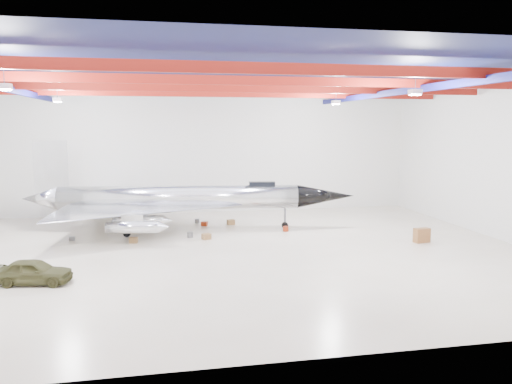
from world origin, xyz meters
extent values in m
plane|color=beige|center=(0.00, 0.00, 0.00)|extent=(40.00, 40.00, 0.00)
plane|color=silver|center=(0.00, 15.00, 5.50)|extent=(40.00, 0.00, 40.00)
plane|color=silver|center=(20.00, 0.00, 5.50)|extent=(0.00, 30.00, 30.00)
plane|color=#0A0F38|center=(0.00, 0.00, 11.00)|extent=(40.00, 40.00, 0.00)
cube|color=maroon|center=(0.00, -9.00, 10.40)|extent=(39.50, 0.25, 0.50)
cube|color=maroon|center=(0.00, -3.00, 10.40)|extent=(39.50, 0.25, 0.50)
cube|color=maroon|center=(0.00, 3.00, 10.40)|extent=(39.50, 0.25, 0.50)
cube|color=maroon|center=(0.00, 9.00, 10.40)|extent=(39.50, 0.25, 0.50)
cube|color=#0D0F53|center=(12.00, 0.00, 10.10)|extent=(0.25, 29.50, 0.40)
cube|color=silver|center=(-10.00, -6.00, 9.70)|extent=(0.55, 0.55, 0.25)
cube|color=silver|center=(10.00, -6.00, 9.70)|extent=(0.55, 0.55, 0.25)
cube|color=silver|center=(-10.00, 6.00, 9.70)|extent=(0.55, 0.55, 0.25)
cube|color=silver|center=(10.00, 6.00, 9.70)|extent=(0.55, 0.55, 0.25)
cylinder|color=silver|center=(-1.84, 7.41, 2.52)|extent=(18.06, 4.03, 1.80)
cone|color=black|center=(9.31, 6.01, 2.52)|extent=(4.68, 2.34, 1.80)
cone|color=silver|center=(-12.10, 8.70, 2.52)|extent=(2.90, 2.12, 1.80)
cube|color=silver|center=(-11.21, 8.59, 4.85)|extent=(2.51, 0.42, 4.05)
cube|color=black|center=(4.40, 6.63, 3.46)|extent=(2.05, 0.96, 0.45)
cylinder|color=silver|center=(-5.14, 2.85, 1.26)|extent=(3.49, 1.23, 0.81)
cylinder|color=silver|center=(-4.86, 5.08, 1.26)|extent=(3.49, 1.23, 0.81)
cylinder|color=silver|center=(-4.18, 10.43, 1.26)|extent=(3.49, 1.23, 0.81)
cylinder|color=silver|center=(-3.90, 12.66, 1.26)|extent=(3.49, 1.23, 0.81)
cylinder|color=#59595B|center=(6.18, 6.40, 0.81)|extent=(0.16, 0.16, 1.62)
cylinder|color=black|center=(6.18, 6.40, 0.25)|extent=(0.52, 0.26, 0.50)
cylinder|color=#59595B|center=(-5.69, 5.63, 0.81)|extent=(0.16, 0.16, 1.62)
cylinder|color=black|center=(-5.69, 5.63, 0.25)|extent=(0.52, 0.26, 0.50)
cylinder|color=#59595B|center=(-5.13, 10.09, 0.81)|extent=(0.16, 0.16, 1.62)
cylinder|color=black|center=(-5.13, 10.09, 0.25)|extent=(0.52, 0.26, 0.50)
imported|color=#39391C|center=(-9.66, -4.45, 0.64)|extent=(3.98, 2.15, 1.29)
cube|color=brown|center=(14.24, 0.12, 0.49)|extent=(1.14, 0.68, 0.98)
cube|color=olive|center=(-5.14, 3.71, 0.19)|extent=(0.60, 0.52, 0.38)
cube|color=maroon|center=(0.13, 8.64, 0.17)|extent=(0.59, 0.54, 0.33)
cylinder|color=#59595B|center=(-1.25, 4.65, 0.19)|extent=(0.55, 0.55, 0.38)
cube|color=olive|center=(2.27, 8.69, 0.20)|extent=(0.66, 0.57, 0.40)
cube|color=#59595B|center=(-9.39, 5.26, 0.13)|extent=(0.42, 0.35, 0.27)
cylinder|color=maroon|center=(5.99, 5.36, 0.19)|extent=(0.47, 0.47, 0.38)
cube|color=olive|center=(-0.16, 3.83, 0.20)|extent=(0.70, 0.64, 0.40)
cylinder|color=#59595B|center=(-0.36, 9.82, 0.17)|extent=(0.48, 0.48, 0.34)
camera|label=1|loc=(-3.24, -30.51, 7.98)|focal=35.00mm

